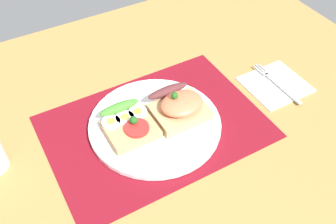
{
  "coord_description": "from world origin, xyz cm",
  "views": [
    {
      "loc": [
        -23.76,
        -47.14,
        58.07
      ],
      "look_at": [
        3.0,
        0.0,
        2.82
      ],
      "focal_mm": 41.59,
      "sensor_mm": 36.0,
      "label": 1
    }
  ],
  "objects": [
    {
      "name": "fork",
      "position": [
        29.57,
        -2.0,
        0.76
      ],
      "size": [
        1.62,
        14.98,
        0.32
      ],
      "color": "#B7B7BC",
      "rests_on": "napkin"
    },
    {
      "name": "plate",
      "position": [
        0.0,
        0.0,
        0.81
      ],
      "size": [
        26.45,
        26.45,
        1.02
      ],
      "primitive_type": "cylinder",
      "color": "white",
      "rests_on": "placemat"
    },
    {
      "name": "placemat",
      "position": [
        0.0,
        0.0,
        0.15
      ],
      "size": [
        42.76,
        30.24,
        0.3
      ],
      "primitive_type": "cube",
      "color": "maroon",
      "rests_on": "ground_plane"
    },
    {
      "name": "sandwich_salmon",
      "position": [
        5.42,
        -0.28,
        3.49
      ],
      "size": [
        10.68,
        10.2,
        6.01
      ],
      "color": "tan",
      "rests_on": "plate"
    },
    {
      "name": "napkin",
      "position": [
        29.51,
        -2.06,
        0.3
      ],
      "size": [
        13.08,
        12.26,
        0.6
      ],
      "primitive_type": "cube",
      "color": "white",
      "rests_on": "ground_plane"
    },
    {
      "name": "ground_plane",
      "position": [
        0.0,
        0.0,
        -1.6
      ],
      "size": [
        120.0,
        90.0,
        3.2
      ],
      "primitive_type": "cube",
      "color": "#9F793F"
    },
    {
      "name": "sandwich_egg_tomato",
      "position": [
        -5.21,
        1.19,
        2.67
      ],
      "size": [
        9.46,
        10.0,
        3.86
      ],
      "color": "tan",
      "rests_on": "plate"
    }
  ]
}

